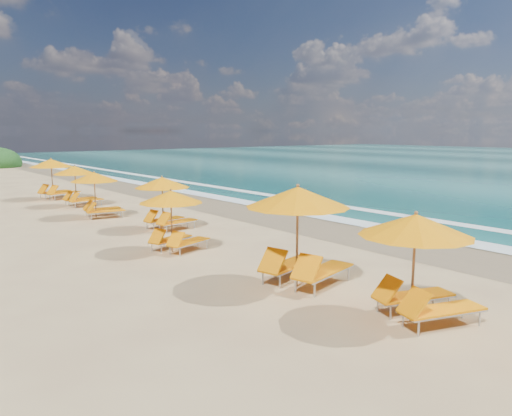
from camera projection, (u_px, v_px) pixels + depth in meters
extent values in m
plane|color=tan|center=(256.00, 242.00, 17.00)|extent=(160.00, 160.00, 0.00)
cube|color=#8A7352|center=(334.00, 228.00, 19.49)|extent=(4.00, 160.00, 0.01)
cube|color=white|center=(358.00, 223.00, 20.42)|extent=(1.20, 160.00, 0.01)
cube|color=white|center=(401.00, 215.00, 22.29)|extent=(0.80, 160.00, 0.01)
cylinder|color=olive|center=(413.00, 269.00, 9.75)|extent=(0.05, 0.05, 2.18)
cone|color=#FD9305|center=(416.00, 225.00, 9.61)|extent=(2.84, 2.84, 0.44)
sphere|color=olive|center=(416.00, 213.00, 9.57)|extent=(0.08, 0.08, 0.08)
cylinder|color=olive|center=(297.00, 238.00, 11.93)|extent=(0.06, 0.06, 2.46)
cone|color=#FD9305|center=(298.00, 197.00, 11.77)|extent=(3.01, 3.01, 0.49)
sphere|color=olive|center=(298.00, 186.00, 11.73)|extent=(0.09, 0.09, 0.09)
cylinder|color=olive|center=(172.00, 222.00, 15.46)|extent=(0.05, 0.05, 1.94)
cone|color=#FD9305|center=(171.00, 197.00, 15.33)|extent=(2.50, 2.50, 0.39)
sphere|color=olive|center=(171.00, 190.00, 15.30)|extent=(0.07, 0.07, 0.07)
cylinder|color=olive|center=(163.00, 204.00, 18.91)|extent=(0.05, 0.05, 2.04)
cone|color=#FD9305|center=(162.00, 182.00, 18.77)|extent=(2.37, 2.37, 0.41)
sphere|color=olive|center=(162.00, 176.00, 18.74)|extent=(0.07, 0.07, 0.07)
cylinder|color=olive|center=(95.00, 195.00, 21.66)|extent=(0.05, 0.05, 1.99)
cone|color=#FD9305|center=(94.00, 177.00, 21.53)|extent=(2.37, 2.37, 0.40)
sphere|color=olive|center=(94.00, 172.00, 21.50)|extent=(0.07, 0.07, 0.07)
cylinder|color=olive|center=(76.00, 187.00, 24.88)|extent=(0.05, 0.05, 2.03)
cone|color=#FD9305|center=(75.00, 170.00, 24.75)|extent=(2.19, 2.19, 0.41)
sphere|color=olive|center=(74.00, 166.00, 24.72)|extent=(0.07, 0.07, 0.07)
cylinder|color=olive|center=(52.00, 180.00, 27.49)|extent=(0.06, 0.06, 2.24)
cone|color=#FD9305|center=(51.00, 163.00, 27.35)|extent=(2.84, 2.84, 0.45)
sphere|color=olive|center=(51.00, 159.00, 27.31)|extent=(0.08, 0.08, 0.08)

